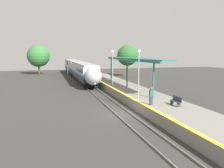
{
  "coord_description": "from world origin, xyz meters",
  "views": [
    {
      "loc": [
        -6.96,
        -19.94,
        6.06
      ],
      "look_at": [
        0.61,
        5.61,
        2.22
      ],
      "focal_mm": 35.0,
      "sensor_mm": 36.0,
      "label": 1
    }
  ],
  "objects_px": {
    "train": "(78,69)",
    "person_waiting": "(151,96)",
    "railway_signal": "(68,68)",
    "platform_bench": "(176,101)",
    "lamppost_mid": "(113,66)",
    "lamppost_near": "(139,71)"
  },
  "relations": [
    {
      "from": "train",
      "to": "person_waiting",
      "type": "bearing_deg",
      "value": -85.79
    },
    {
      "from": "railway_signal",
      "to": "lamppost_mid",
      "type": "height_order",
      "value": "lamppost_mid"
    },
    {
      "from": "lamppost_near",
      "to": "platform_bench",
      "type": "bearing_deg",
      "value": -56.31
    },
    {
      "from": "lamppost_mid",
      "to": "train",
      "type": "bearing_deg",
      "value": 96.07
    },
    {
      "from": "lamppost_mid",
      "to": "person_waiting",
      "type": "bearing_deg",
      "value": -89.11
    },
    {
      "from": "railway_signal",
      "to": "platform_bench",
      "type": "bearing_deg",
      "value": -77.6
    },
    {
      "from": "railway_signal",
      "to": "lamppost_mid",
      "type": "distance_m",
      "value": 20.35
    },
    {
      "from": "train",
      "to": "person_waiting",
      "type": "xyz_separation_m",
      "value": [
        2.49,
        -33.93,
        -0.33
      ]
    },
    {
      "from": "train",
      "to": "lamppost_mid",
      "type": "relative_size",
      "value": 7.6
    },
    {
      "from": "train",
      "to": "railway_signal",
      "type": "bearing_deg",
      "value": -142.6
    },
    {
      "from": "train",
      "to": "lamppost_near",
      "type": "height_order",
      "value": "lamppost_near"
    },
    {
      "from": "platform_bench",
      "to": "lamppost_near",
      "type": "distance_m",
      "value": 5.0
    },
    {
      "from": "train",
      "to": "person_waiting",
      "type": "relative_size",
      "value": 23.2
    },
    {
      "from": "lamppost_near",
      "to": "train",
      "type": "bearing_deg",
      "value": 94.21
    },
    {
      "from": "platform_bench",
      "to": "lamppost_mid",
      "type": "height_order",
      "value": "lamppost_mid"
    },
    {
      "from": "train",
      "to": "lamppost_mid",
      "type": "distance_m",
      "value": 21.84
    },
    {
      "from": "platform_bench",
      "to": "lamppost_mid",
      "type": "relative_size",
      "value": 0.28
    },
    {
      "from": "train",
      "to": "lamppost_near",
      "type": "xyz_separation_m",
      "value": [
        2.3,
        -31.27,
        1.81
      ]
    },
    {
      "from": "lamppost_mid",
      "to": "railway_signal",
      "type": "bearing_deg",
      "value": 103.85
    },
    {
      "from": "platform_bench",
      "to": "lamppost_mid",
      "type": "xyz_separation_m",
      "value": [
        -2.37,
        13.18,
        2.58
      ]
    },
    {
      "from": "person_waiting",
      "to": "lamppost_mid",
      "type": "bearing_deg",
      "value": 90.89
    },
    {
      "from": "person_waiting",
      "to": "lamppost_mid",
      "type": "height_order",
      "value": "lamppost_mid"
    }
  ]
}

